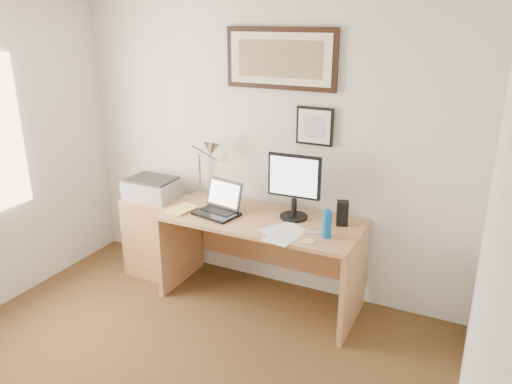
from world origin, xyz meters
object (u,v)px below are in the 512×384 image
Objects in this scene: desk at (265,241)px; lcd_monitor at (294,183)px; printer at (152,188)px; book at (175,207)px; water_bottle at (327,224)px; laptop at (219,206)px; side_cabinet at (158,235)px.

lcd_monitor is at bearing 5.69° from desk.
printer is (-1.33, -0.05, -0.22)m from lcd_monitor.
water_bottle is at bearing 0.14° from book.
printer reaches higher than book.
printer is (-1.68, 0.17, -0.03)m from water_bottle.
book is at bearing -164.42° from desk.
laptop reaches higher than printer.
desk is (-0.58, 0.20, -0.33)m from water_bottle.
laptop is (-0.93, 0.06, -0.04)m from water_bottle.
water_bottle reaches higher than side_cabinet.
lcd_monitor is at bearing 2.27° from printer.
laptop is at bearing -8.10° from side_cabinet.
water_bottle is 0.70m from desk.
side_cabinet is at bearing -13.35° from printer.
printer is at bearing 174.12° from water_bottle.
lcd_monitor reaches higher than laptop.
water_bottle reaches higher than desk.
lcd_monitor is at bearing 147.15° from water_bottle.
water_bottle reaches higher than printer.
side_cabinet is 3.66× the size of water_bottle.
laptop is 0.76m from printer.
water_bottle is 1.32m from book.
side_cabinet is 1.93× the size of laptop.
lcd_monitor is at bearing 13.26° from book.
lcd_monitor reaches higher than printer.
book is 1.04m from lcd_monitor.
book is at bearing -179.86° from water_bottle.
lcd_monitor is (0.58, 0.16, 0.23)m from laptop.
lcd_monitor reaches higher than desk.
desk is at bearing 1.53° from printer.
side_cabinet is 1.73m from water_bottle.
lcd_monitor is (1.30, 0.06, 0.68)m from side_cabinet.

